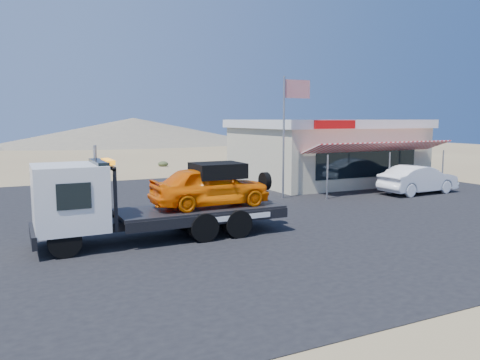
# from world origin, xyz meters

# --- Properties ---
(ground) EXTENTS (120.00, 120.00, 0.00)m
(ground) POSITION_xyz_m (0.00, 0.00, 0.00)
(ground) COLOR #8C724F
(ground) RESTS_ON ground
(asphalt_lot) EXTENTS (32.00, 24.00, 0.02)m
(asphalt_lot) POSITION_xyz_m (2.00, 3.00, 0.01)
(asphalt_lot) COLOR black
(asphalt_lot) RESTS_ON ground
(tow_truck) EXTENTS (8.03, 2.38, 2.68)m
(tow_truck) POSITION_xyz_m (-3.17, -0.55, 1.45)
(tow_truck) COLOR black
(tow_truck) RESTS_ON asphalt_lot
(white_sedan) EXTENTS (4.61, 1.79, 1.50)m
(white_sedan) POSITION_xyz_m (11.96, 2.65, 0.77)
(white_sedan) COLOR white
(white_sedan) RESTS_ON asphalt_lot
(jerky_store) EXTENTS (10.40, 9.97, 3.90)m
(jerky_store) POSITION_xyz_m (10.50, 8.97, 1.99)
(jerky_store) COLOR beige
(jerky_store) RESTS_ON asphalt_lot
(flagpole) EXTENTS (1.55, 0.10, 6.00)m
(flagpole) POSITION_xyz_m (4.93, 4.50, 3.76)
(flagpole) COLOR #99999E
(flagpole) RESTS_ON asphalt_lot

